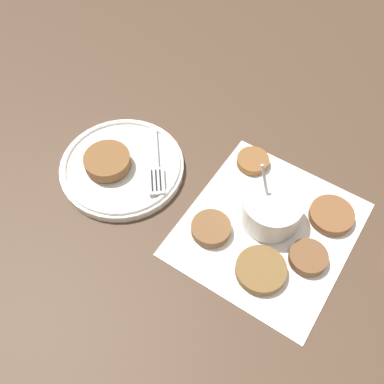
{
  "coord_description": "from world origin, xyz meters",
  "views": [
    {
      "loc": [
        -0.38,
        -0.11,
        0.66
      ],
      "look_at": [
        -0.04,
        0.16,
        0.02
      ],
      "focal_mm": 42.0,
      "sensor_mm": 36.0,
      "label": 1
    }
  ],
  "objects": [
    {
      "name": "ground_plane",
      "position": [
        0.0,
        0.0,
        0.0
      ],
      "size": [
        4.0,
        4.0,
        0.0
      ],
      "primitive_type": "plane",
      "color": "#4C3828"
    },
    {
      "name": "napkin",
      "position": [
        -0.01,
        0.02,
        0.0
      ],
      "size": [
        0.31,
        0.29,
        0.0
      ],
      "color": "white",
      "rests_on": "ground_plane"
    },
    {
      "name": "fritter_2",
      "position": [
        0.07,
        -0.05,
        0.01
      ],
      "size": [
        0.08,
        0.08,
        0.01
      ],
      "color": "brown",
      "rests_on": "napkin"
    },
    {
      "name": "fritter_0",
      "position": [
        -0.09,
        -0.01,
        0.01
      ],
      "size": [
        0.08,
        0.08,
        0.01
      ],
      "color": "brown",
      "rests_on": "napkin"
    },
    {
      "name": "fritter_1",
      "position": [
        -0.07,
        0.09,
        0.01
      ],
      "size": [
        0.07,
        0.07,
        0.02
      ],
      "color": "brown",
      "rests_on": "napkin"
    },
    {
      "name": "fritter_4",
      "position": [
        0.09,
        0.12,
        0.01
      ],
      "size": [
        0.06,
        0.06,
        0.01
      ],
      "color": "brown",
      "rests_on": "napkin"
    },
    {
      "name": "serving_plate",
      "position": [
        -0.07,
        0.3,
        0.01
      ],
      "size": [
        0.23,
        0.23,
        0.02
      ],
      "color": "white",
      "rests_on": "ground_plane"
    },
    {
      "name": "fritter_on_plate",
      "position": [
        -0.09,
        0.31,
        0.03
      ],
      "size": [
        0.08,
        0.08,
        0.02
      ],
      "color": "brown",
      "rests_on": "serving_plate"
    },
    {
      "name": "sauce_bowl",
      "position": [
        0.01,
        0.03,
        0.03
      ],
      "size": [
        0.11,
        0.1,
        0.11
      ],
      "color": "white",
      "rests_on": "napkin"
    },
    {
      "name": "fritter_3",
      "position": [
        -0.02,
        -0.06,
        0.01
      ],
      "size": [
        0.06,
        0.06,
        0.02
      ],
      "color": "brown",
      "rests_on": "napkin"
    },
    {
      "name": "fork",
      "position": [
        -0.04,
        0.24,
        0.02
      ],
      "size": [
        0.12,
        0.12,
        0.0
      ],
      "color": "silver",
      "rests_on": "serving_plate"
    }
  ]
}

